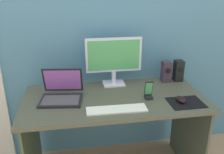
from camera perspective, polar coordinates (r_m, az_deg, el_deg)
wall_back at (r=2.09m, az=-1.42°, el=12.94°), size 6.00×0.04×2.50m
desk at (r=1.92m, az=0.51°, el=-8.98°), size 1.37×0.66×0.75m
monitor at (r=1.99m, az=0.43°, el=4.33°), size 0.46×0.14×0.40m
speaker_right at (r=2.20m, az=15.38°, el=1.47°), size 0.07×0.08×0.18m
speaker_near_monitor at (r=2.15m, az=12.64°, el=1.25°), size 0.08×0.08×0.18m
laptop at (r=1.84m, az=-11.78°, el=-3.80°), size 0.33×0.31×0.22m
keyboard_external at (r=1.67m, az=1.11°, el=-7.65°), size 0.42×0.12×0.01m
mousepad at (r=1.84m, az=16.98°, el=-5.78°), size 0.25×0.20×0.00m
mouse at (r=1.83m, az=15.98°, el=-5.10°), size 0.06×0.10×0.04m
phone_in_dock at (r=1.83m, az=8.62°, el=-3.63°), size 0.06×0.05×0.14m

